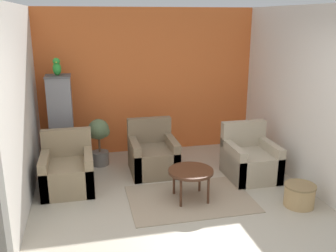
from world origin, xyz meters
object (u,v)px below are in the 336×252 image
(parrot, at_px, (57,67))
(armchair_right, at_px, (250,160))
(armchair_middle, at_px, (153,156))
(coffee_table, at_px, (191,173))
(armchair_left, at_px, (68,171))
(birdcage, at_px, (62,124))
(potted_plant, at_px, (99,137))
(wicker_basket, at_px, (299,194))

(parrot, bearing_deg, armchair_right, -22.15)
(armchair_middle, xyz_separation_m, parrot, (-1.45, 0.63, 1.42))
(coffee_table, xyz_separation_m, parrot, (-1.78, 1.74, 1.30))
(armchair_left, distance_m, armchair_right, 2.84)
(coffee_table, distance_m, parrot, 2.81)
(armchair_middle, bearing_deg, birdcage, 156.56)
(armchair_left, relative_size, potted_plant, 1.03)
(armchair_middle, height_order, parrot, parrot)
(armchair_left, bearing_deg, potted_plant, 59.56)
(birdcage, relative_size, parrot, 5.37)
(birdcage, distance_m, wicker_basket, 3.93)
(potted_plant, relative_size, wicker_basket, 1.94)
(potted_plant, bearing_deg, armchair_middle, -30.56)
(armchair_left, height_order, wicker_basket, armchair_left)
(coffee_table, relative_size, wicker_basket, 1.49)
(armchair_middle, bearing_deg, parrot, 156.48)
(potted_plant, height_order, wicker_basket, potted_plant)
(birdcage, xyz_separation_m, parrot, (0.00, 0.00, 0.96))
(armchair_left, xyz_separation_m, parrot, (-0.10, 1.00, 1.42))
(armchair_middle, bearing_deg, potted_plant, 149.44)
(birdcage, height_order, parrot, parrot)
(armchair_middle, xyz_separation_m, wicker_basket, (1.72, -1.62, -0.11))
(armchair_right, relative_size, potted_plant, 1.03)
(armchair_right, bearing_deg, wicker_basket, -76.90)
(potted_plant, bearing_deg, armchair_left, -120.44)
(armchair_middle, height_order, potted_plant, armchair_middle)
(parrot, xyz_separation_m, potted_plant, (0.61, -0.13, -1.20))
(birdcage, xyz_separation_m, wicker_basket, (3.17, -2.25, -0.58))
(armchair_middle, relative_size, wicker_basket, 2.00)
(coffee_table, height_order, parrot, parrot)
(armchair_left, height_order, armchair_right, same)
(armchair_right, height_order, wicker_basket, armchair_right)
(parrot, relative_size, potted_plant, 0.36)
(armchair_right, bearing_deg, armchair_middle, 159.23)
(coffee_table, height_order, armchair_left, armchair_left)
(wicker_basket, bearing_deg, coffee_table, 159.85)
(armchair_middle, distance_m, birdcage, 1.65)
(coffee_table, relative_size, parrot, 2.16)
(armchair_left, distance_m, wicker_basket, 3.32)
(wicker_basket, bearing_deg, birdcage, 144.69)
(armchair_middle, bearing_deg, wicker_basket, -43.22)
(coffee_table, height_order, wicker_basket, coffee_table)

